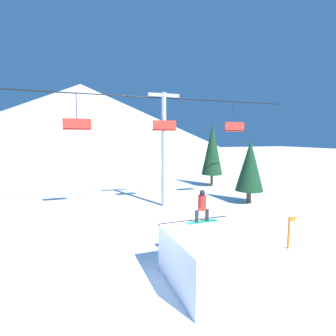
% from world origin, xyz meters
% --- Properties ---
extents(ground_plane, '(220.00, 220.00, 0.00)m').
position_xyz_m(ground_plane, '(0.00, 0.00, 0.00)').
color(ground_plane, white).
extents(mountain_ridge, '(88.57, 88.57, 19.78)m').
position_xyz_m(mountain_ridge, '(0.00, 69.60, 9.89)').
color(mountain_ridge, silver).
rests_on(mountain_ridge, ground_plane).
extents(snow_ramp, '(3.05, 3.29, 1.88)m').
position_xyz_m(snow_ramp, '(1.21, -0.79, 0.94)').
color(snow_ramp, white).
rests_on(snow_ramp, ground_plane).
extents(snowboarder, '(1.30, 0.32, 1.30)m').
position_xyz_m(snowboarder, '(1.37, 0.45, 2.53)').
color(snowboarder, '#1E9E6B').
rests_on(snowboarder, snow_ramp).
extents(chairlift, '(21.48, 0.44, 8.49)m').
position_xyz_m(chairlift, '(3.17, 9.96, 5.28)').
color(chairlift, '#9E9EA3').
rests_on(chairlift, ground_plane).
extents(pine_tree_near, '(2.17, 2.17, 5.03)m').
position_xyz_m(pine_tree_near, '(9.76, 8.34, 3.01)').
color(pine_tree_near, '#4C3823').
rests_on(pine_tree_near, ground_plane).
extents(pine_tree_far, '(2.21, 2.21, 6.72)m').
position_xyz_m(pine_tree_far, '(10.70, 15.81, 3.99)').
color(pine_tree_far, '#4C3823').
rests_on(pine_tree_far, ground_plane).
extents(trail_marker, '(0.41, 0.10, 1.54)m').
position_xyz_m(trail_marker, '(6.06, 0.58, 0.83)').
color(trail_marker, orange).
rests_on(trail_marker, ground_plane).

